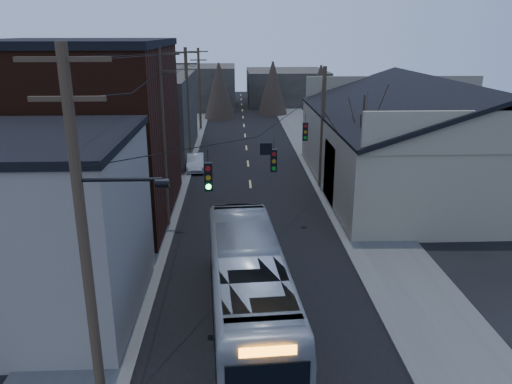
# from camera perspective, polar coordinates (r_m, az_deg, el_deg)

# --- Properties ---
(road_surface) EXTENTS (9.00, 110.00, 0.02)m
(road_surface) POSITION_cam_1_polar(r_m,az_deg,el_deg) (40.46, -0.84, 2.55)
(road_surface) COLOR black
(road_surface) RESTS_ON ground
(sidewalk_left) EXTENTS (4.00, 110.00, 0.12)m
(sidewalk_left) POSITION_cam_1_polar(r_m,az_deg,el_deg) (40.80, -10.01, 2.48)
(sidewalk_left) COLOR #474744
(sidewalk_left) RESTS_ON ground
(sidewalk_right) EXTENTS (4.00, 110.00, 0.12)m
(sidewalk_right) POSITION_cam_1_polar(r_m,az_deg,el_deg) (41.14, 8.26, 2.69)
(sidewalk_right) COLOR #474744
(sidewalk_right) RESTS_ON ground
(building_clapboard) EXTENTS (8.00, 8.00, 7.00)m
(building_clapboard) POSITION_cam_1_polar(r_m,az_deg,el_deg) (20.96, -24.57, -3.94)
(building_clapboard) COLOR gray
(building_clapboard) RESTS_ON ground
(building_brick) EXTENTS (10.00, 12.00, 10.00)m
(building_brick) POSITION_cam_1_polar(r_m,az_deg,el_deg) (30.88, -19.32, 6.23)
(building_brick) COLOR black
(building_brick) RESTS_ON ground
(building_left_far) EXTENTS (9.00, 14.00, 7.00)m
(building_left_far) POSITION_cam_1_polar(r_m,az_deg,el_deg) (46.35, -13.03, 8.49)
(building_left_far) COLOR #2E2B25
(building_left_far) RESTS_ON ground
(warehouse) EXTENTS (16.16, 20.60, 7.73)m
(warehouse) POSITION_cam_1_polar(r_m,az_deg,el_deg) (37.66, 19.62, 4.56)
(warehouse) COLOR gray
(warehouse) RESTS_ON ground
(building_far_left) EXTENTS (10.00, 12.00, 6.00)m
(building_far_left) POSITION_cam_1_polar(r_m,az_deg,el_deg) (74.57, -6.35, 11.85)
(building_far_left) COLOR #2E2B25
(building_far_left) RESTS_ON ground
(building_far_right) EXTENTS (12.00, 14.00, 5.00)m
(building_far_right) POSITION_cam_1_polar(r_m,az_deg,el_deg) (79.84, 3.45, 11.95)
(building_far_right) COLOR #2E2B25
(building_far_right) RESTS_ON ground
(bare_tree) EXTENTS (0.40, 0.40, 7.20)m
(bare_tree) POSITION_cam_1_polar(r_m,az_deg,el_deg) (30.81, 11.88, 4.16)
(bare_tree) COLOR black
(bare_tree) RESTS_ON ground
(utility_lines) EXTENTS (11.24, 45.28, 10.50)m
(utility_lines) POSITION_cam_1_polar(r_m,az_deg,el_deg) (33.71, -5.94, 7.96)
(utility_lines) COLOR #382B1E
(utility_lines) RESTS_ON ground
(bus) EXTENTS (3.42, 11.61, 3.19)m
(bus) POSITION_cam_1_polar(r_m,az_deg,el_deg) (19.16, -0.88, -10.52)
(bus) COLOR #A1A7AD
(bus) RESTS_ON ground
(parked_car) EXTENTS (1.55, 3.91, 1.27)m
(parked_car) POSITION_cam_1_polar(r_m,az_deg,el_deg) (40.64, -6.94, 3.40)
(parked_car) COLOR #94969B
(parked_car) RESTS_ON ground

